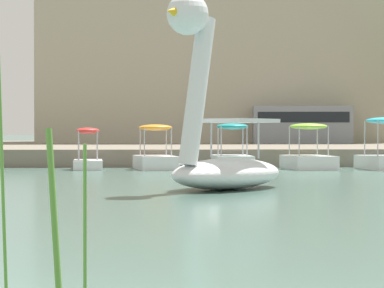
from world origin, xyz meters
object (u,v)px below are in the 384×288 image
Objects in this scene: pedal_boat_lime at (308,155)px; parked_van at (302,123)px; pedal_boat_red at (88,157)px; pedal_boat_orange at (156,156)px; pedal_boat_teal at (232,156)px; swan_boat at (218,140)px.

parked_van is at bearing 79.99° from pedal_boat_lime.
pedal_boat_orange reaches higher than pedal_boat_red.
pedal_boat_orange is 0.46× the size of parked_van.
pedal_boat_red is at bearing 179.62° from pedal_boat_teal.
swan_boat is 9.62m from pedal_boat_red.
parked_van is at bearing 56.66° from pedal_boat_red.
pedal_boat_red is at bearing 179.35° from pedal_boat_lime.
pedal_boat_lime reaches higher than pedal_boat_teal.
pedal_boat_red is at bearing -123.34° from parked_van.
pedal_boat_red is 0.84× the size of pedal_boat_lime.
pedal_boat_teal reaches higher than pedal_boat_red.
pedal_boat_lime reaches higher than pedal_boat_orange.
pedal_boat_lime reaches higher than pedal_boat_red.
swan_boat is 1.80× the size of pedal_boat_teal.
pedal_boat_teal is 15.64m from parked_van.
parked_van is (2.61, 14.80, 1.18)m from pedal_boat_lime.
pedal_boat_teal is at bearing -0.70° from pedal_boat_orange.
swan_boat is 0.76× the size of parked_van.
parked_van is at bearing 62.90° from pedal_boat_orange.
pedal_boat_red is (-3.42, 8.97, -0.64)m from swan_boat.
swan_boat is at bearing -81.94° from pedal_boat_orange.
swan_boat is 1.67× the size of pedal_boat_orange.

